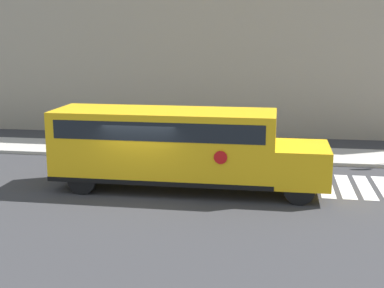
# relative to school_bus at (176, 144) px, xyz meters

# --- Properties ---
(ground_plane) EXTENTS (60.00, 60.00, 0.00)m
(ground_plane) POSITION_rel_school_bus_xyz_m (-1.05, -0.68, -1.64)
(ground_plane) COLOR #333335
(sidewalk_strip) EXTENTS (44.00, 3.00, 0.15)m
(sidewalk_strip) POSITION_rel_school_bus_xyz_m (-1.05, 5.82, -1.57)
(sidewalk_strip) COLOR #B2ADA3
(sidewalk_strip) RESTS_ON ground
(building_backdrop) EXTENTS (32.00, 4.00, 11.86)m
(building_backdrop) POSITION_rel_school_bus_xyz_m (-1.05, 12.32, 4.29)
(building_backdrop) COLOR #9E937F
(building_backdrop) RESTS_ON ground
(school_bus) EXTENTS (9.65, 2.57, 2.86)m
(school_bus) POSITION_rel_school_bus_xyz_m (0.00, 0.00, 0.00)
(school_bus) COLOR yellow
(school_bus) RESTS_ON ground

